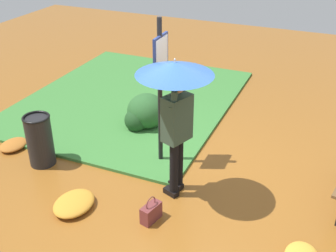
{
  "coord_description": "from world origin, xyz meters",
  "views": [
    {
      "loc": [
        4.61,
        1.71,
        3.69
      ],
      "look_at": [
        -0.16,
        -0.34,
        0.85
      ],
      "focal_mm": 44.63,
      "sensor_mm": 36.0,
      "label": 1
    }
  ],
  "objects_px": {
    "info_sign_post": "(160,77)",
    "handbag": "(151,212)",
    "trash_bin": "(40,140)",
    "person_with_umbrella": "(176,95)"
  },
  "relations": [
    {
      "from": "person_with_umbrella",
      "to": "trash_bin",
      "type": "xyz_separation_m",
      "value": [
        0.08,
        -2.22,
        -1.13
      ]
    },
    {
      "from": "person_with_umbrella",
      "to": "handbag",
      "type": "xyz_separation_m",
      "value": [
        0.61,
        -0.08,
        -1.42
      ]
    },
    {
      "from": "handbag",
      "to": "person_with_umbrella",
      "type": "bearing_deg",
      "value": 172.76
    },
    {
      "from": "info_sign_post",
      "to": "handbag",
      "type": "xyz_separation_m",
      "value": [
        1.32,
        0.45,
        -1.32
      ]
    },
    {
      "from": "handbag",
      "to": "trash_bin",
      "type": "relative_size",
      "value": 0.44
    },
    {
      "from": "person_with_umbrella",
      "to": "info_sign_post",
      "type": "height_order",
      "value": "info_sign_post"
    },
    {
      "from": "handbag",
      "to": "trash_bin",
      "type": "height_order",
      "value": "trash_bin"
    },
    {
      "from": "person_with_umbrella",
      "to": "trash_bin",
      "type": "height_order",
      "value": "person_with_umbrella"
    },
    {
      "from": "info_sign_post",
      "to": "handbag",
      "type": "height_order",
      "value": "info_sign_post"
    },
    {
      "from": "info_sign_post",
      "to": "handbag",
      "type": "bearing_deg",
      "value": 18.7
    }
  ]
}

